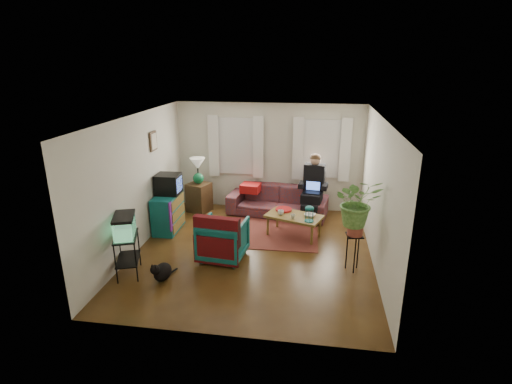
% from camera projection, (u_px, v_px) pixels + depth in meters
% --- Properties ---
extents(floor, '(4.50, 5.00, 0.01)m').
position_uv_depth(floor, '(253.00, 252.00, 7.77)').
color(floor, '#4F2B14').
rests_on(floor, ground).
extents(ceiling, '(4.50, 5.00, 0.01)m').
position_uv_depth(ceiling, '(253.00, 118.00, 6.94)').
color(ceiling, white).
rests_on(ceiling, wall_back).
extents(wall_back, '(4.50, 0.01, 2.60)m').
position_uv_depth(wall_back, '(269.00, 157.00, 9.70)').
color(wall_back, silver).
rests_on(wall_back, floor).
extents(wall_front, '(4.50, 0.01, 2.60)m').
position_uv_depth(wall_front, '(221.00, 249.00, 5.01)').
color(wall_front, silver).
rests_on(wall_front, floor).
extents(wall_left, '(0.01, 5.00, 2.60)m').
position_uv_depth(wall_left, '(137.00, 183.00, 7.67)').
color(wall_left, silver).
rests_on(wall_left, floor).
extents(wall_right, '(0.01, 5.00, 2.60)m').
position_uv_depth(wall_right, '(379.00, 194.00, 7.03)').
color(wall_right, silver).
rests_on(wall_right, floor).
extents(window_left, '(1.08, 0.04, 1.38)m').
position_uv_depth(window_left, '(236.00, 146.00, 9.71)').
color(window_left, white).
rests_on(window_left, wall_back).
extents(window_right, '(1.08, 0.04, 1.38)m').
position_uv_depth(window_right, '(321.00, 149.00, 9.42)').
color(window_right, white).
rests_on(window_right, wall_back).
extents(curtains_left, '(1.36, 0.06, 1.50)m').
position_uv_depth(curtains_left, '(236.00, 147.00, 9.64)').
color(curtains_left, white).
rests_on(curtains_left, wall_back).
extents(curtains_right, '(1.36, 0.06, 1.50)m').
position_uv_depth(curtains_right, '(321.00, 150.00, 9.35)').
color(curtains_right, white).
rests_on(curtains_right, wall_back).
extents(picture_frame, '(0.04, 0.32, 0.40)m').
position_uv_depth(picture_frame, '(154.00, 141.00, 8.26)').
color(picture_frame, '#3D2616').
rests_on(picture_frame, wall_left).
extents(area_rug, '(2.03, 1.64, 0.01)m').
position_uv_depth(area_rug, '(271.00, 233.00, 8.58)').
color(area_rug, maroon).
rests_on(area_rug, floor).
extents(sofa, '(2.43, 1.24, 0.91)m').
position_uv_depth(sofa, '(278.00, 196.00, 9.50)').
color(sofa, brown).
rests_on(sofa, floor).
extents(seated_person, '(0.68, 0.79, 1.39)m').
position_uv_depth(seated_person, '(313.00, 190.00, 9.20)').
color(seated_person, black).
rests_on(seated_person, sofa).
extents(side_table, '(0.62, 0.62, 0.70)m').
position_uv_depth(side_table, '(199.00, 197.00, 9.76)').
color(side_table, '#392915').
rests_on(side_table, floor).
extents(table_lamp, '(0.46, 0.46, 0.64)m').
position_uv_depth(table_lamp, '(198.00, 172.00, 9.55)').
color(table_lamp, white).
rests_on(table_lamp, side_table).
extents(dresser, '(0.47, 0.91, 0.81)m').
position_uv_depth(dresser, '(168.00, 212.00, 8.65)').
color(dresser, '#105E63').
rests_on(dresser, floor).
extents(crt_tv, '(0.50, 0.46, 0.43)m').
position_uv_depth(crt_tv, '(168.00, 184.00, 8.54)').
color(crt_tv, black).
rests_on(crt_tv, dresser).
extents(aquarium_stand, '(0.56, 0.73, 0.73)m').
position_uv_depth(aquarium_stand, '(128.00, 255.00, 6.86)').
color(aquarium_stand, black).
rests_on(aquarium_stand, floor).
extents(aquarium, '(0.50, 0.67, 0.38)m').
position_uv_depth(aquarium, '(124.00, 225.00, 6.69)').
color(aquarium, '#7FD899').
rests_on(aquarium, aquarium_stand).
extents(black_cat, '(0.41, 0.50, 0.37)m').
position_uv_depth(black_cat, '(162.00, 270.00, 6.73)').
color(black_cat, black).
rests_on(black_cat, floor).
extents(armchair, '(0.89, 0.85, 0.83)m').
position_uv_depth(armchair, '(223.00, 237.00, 7.42)').
color(armchair, '#105564').
rests_on(armchair, floor).
extents(serape_throw, '(0.86, 0.29, 0.69)m').
position_uv_depth(serape_throw, '(217.00, 236.00, 7.07)').
color(serape_throw, '#9E0A0A').
rests_on(serape_throw, armchair).
extents(coffee_table, '(1.28, 0.97, 0.47)m').
position_uv_depth(coffee_table, '(294.00, 226.00, 8.40)').
color(coffee_table, brown).
rests_on(coffee_table, floor).
extents(cup_a, '(0.16, 0.16, 0.10)m').
position_uv_depth(cup_a, '(281.00, 212.00, 8.34)').
color(cup_a, white).
rests_on(cup_a, coffee_table).
extents(cup_b, '(0.13, 0.13, 0.10)m').
position_uv_depth(cup_b, '(293.00, 217.00, 8.13)').
color(cup_b, beige).
rests_on(cup_b, coffee_table).
extents(bowl, '(0.28, 0.28, 0.06)m').
position_uv_depth(bowl, '(310.00, 215.00, 8.26)').
color(bowl, white).
rests_on(bowl, coffee_table).
extents(snack_tray, '(0.45, 0.45, 0.04)m').
position_uv_depth(snack_tray, '(284.00, 209.00, 8.59)').
color(snack_tray, '#B21414').
rests_on(snack_tray, coffee_table).
extents(birdcage, '(0.24, 0.24, 0.33)m').
position_uv_depth(birdcage, '(309.00, 214.00, 7.97)').
color(birdcage, '#115B6B').
rests_on(birdcage, coffee_table).
extents(plant_stand, '(0.33, 0.33, 0.68)m').
position_uv_depth(plant_stand, '(353.00, 253.00, 7.01)').
color(plant_stand, black).
rests_on(plant_stand, floor).
extents(potted_plant, '(0.88, 0.79, 0.86)m').
position_uv_depth(potted_plant, '(357.00, 209.00, 6.75)').
color(potted_plant, '#599947').
rests_on(potted_plant, plant_stand).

